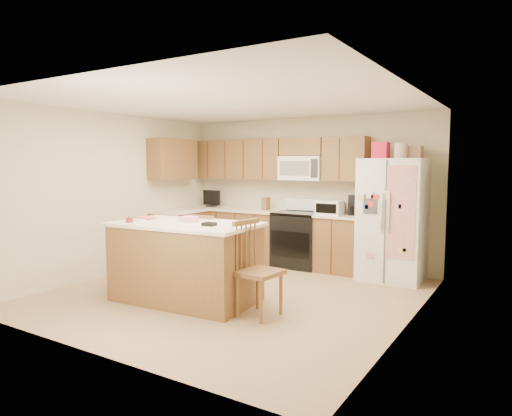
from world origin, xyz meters
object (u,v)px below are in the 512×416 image
Objects in this scene: windsor_chair_left at (132,258)px; refrigerator at (393,218)px; stove at (299,238)px; island at (186,261)px; windsor_chair_right at (257,271)px; windsor_chair_back at (208,253)px.

refrigerator is at bearing 38.40° from windsor_chair_left.
island is (-0.35, -2.49, 0.03)m from stove.
stove is 0.55× the size of refrigerator.
island is 1.73× the size of windsor_chair_right.
stove is at bearing 106.08° from windsor_chair_right.
windsor_chair_back reaches higher than windsor_chair_left.
island is 1.07m from windsor_chair_right.
stove is 2.51m from island.
island is 1.82× the size of windsor_chair_back.
windsor_chair_back is 1.33m from windsor_chair_right.
refrigerator is 3.80m from windsor_chair_left.
refrigerator is (1.57, -0.06, 0.45)m from stove.
refrigerator is 1.88× the size of windsor_chair_right.
refrigerator is 2.62m from windsor_chair_right.
windsor_chair_left is at bearing -141.60° from refrigerator.
windsor_chair_left is at bearing 175.47° from island.
windsor_chair_right is at bearing -1.12° from island.
windsor_chair_back is (-2.03, -1.82, -0.43)m from refrigerator.
windsor_chair_left is 1.07m from windsor_chair_back.
windsor_chair_right is (2.11, -0.10, 0.10)m from windsor_chair_left.
island is at bearing 178.88° from windsor_chair_right.
windsor_chair_left is at bearing -150.55° from windsor_chair_back.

